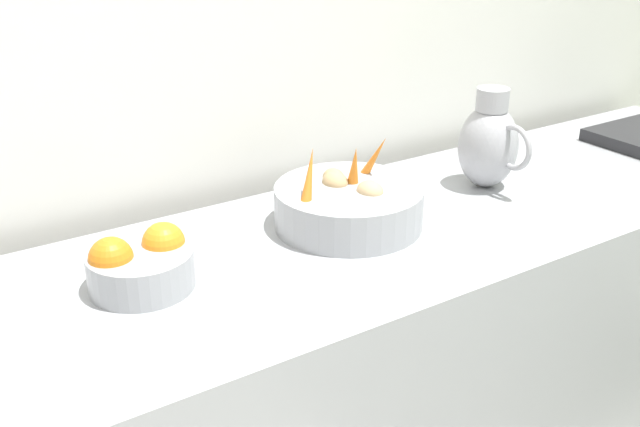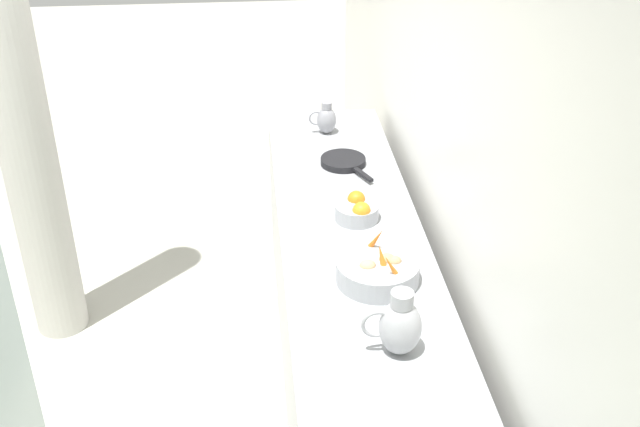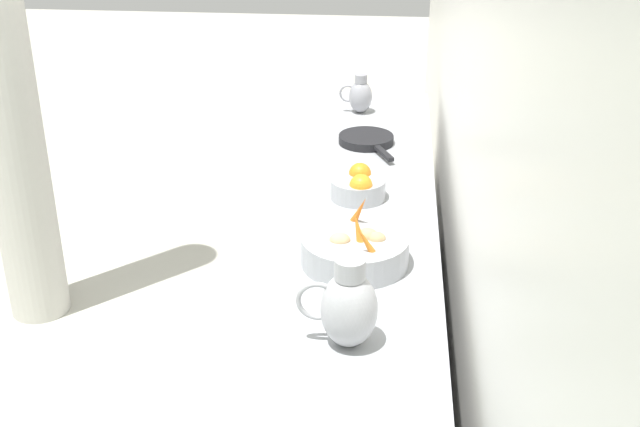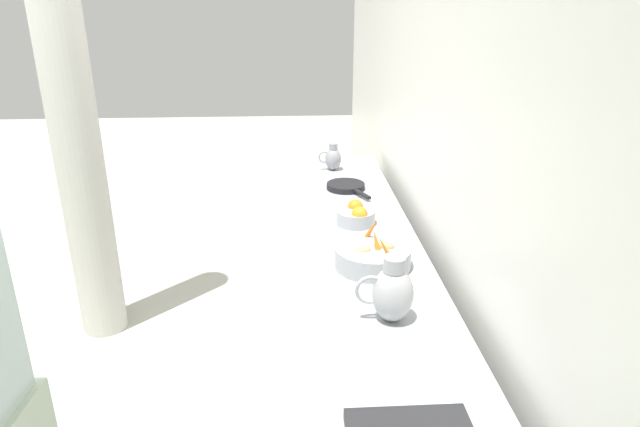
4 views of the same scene
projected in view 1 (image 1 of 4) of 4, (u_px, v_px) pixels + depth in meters
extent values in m
cylinder|color=#9EA0A5|center=(349.00, 206.00, 1.63)|extent=(0.33, 0.33, 0.09)
torus|color=#9EA0A5|center=(348.00, 222.00, 1.65)|extent=(0.20, 0.20, 0.01)
cone|color=orange|center=(354.00, 170.00, 1.62)|extent=(0.06, 0.05, 0.12)
cone|color=orange|center=(309.00, 179.00, 1.55)|extent=(0.08, 0.08, 0.13)
cone|color=orange|center=(374.00, 159.00, 1.67)|extent=(0.09, 0.05, 0.12)
ellipsoid|color=tan|center=(335.00, 182.00, 1.64)|extent=(0.07, 0.06, 0.05)
ellipsoid|color=tan|center=(370.00, 191.00, 1.59)|extent=(0.06, 0.05, 0.05)
ellipsoid|color=tan|center=(334.00, 178.00, 1.67)|extent=(0.06, 0.05, 0.04)
cylinder|color=#9EA0A5|center=(141.00, 269.00, 1.38)|extent=(0.20, 0.20, 0.07)
sphere|color=orange|center=(111.00, 259.00, 1.34)|extent=(0.08, 0.08, 0.08)
sphere|color=orange|center=(164.00, 243.00, 1.40)|extent=(0.08, 0.08, 0.08)
ellipsoid|color=#A3A3A8|center=(488.00, 146.00, 1.83)|extent=(0.15, 0.15, 0.21)
cylinder|color=#A3A3A8|center=(493.00, 99.00, 1.78)|extent=(0.08, 0.08, 0.06)
torus|color=#A3A3A8|center=(513.00, 148.00, 1.76)|extent=(0.11, 0.01, 0.11)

